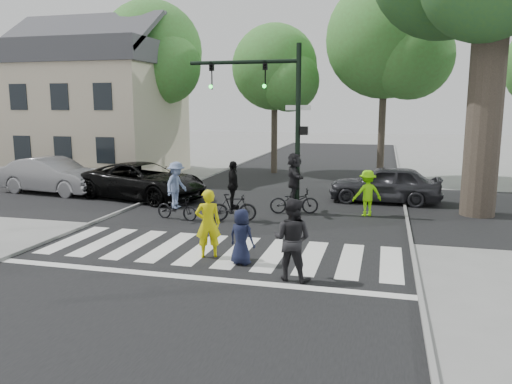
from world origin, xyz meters
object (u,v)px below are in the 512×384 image
Objects in this scene: pedestrian_child at (241,237)px; cyclist_mid at (233,197)px; cyclist_right at (294,187)px; car_silver at (53,175)px; cyclist_left at (177,195)px; car_suv at (144,181)px; pedestrian_woman at (208,224)px; car_grey at (385,184)px; traffic_signal at (275,105)px; pedestrian_adult at (292,239)px.

cyclist_mid is (-1.58, 4.42, 0.14)m from pedestrian_child.
car_silver is at bearing 172.43° from cyclist_right.
cyclist_left is 4.22m from cyclist_right.
car_silver is (-4.57, 0.24, 0.04)m from car_suv.
pedestrian_woman reaches higher than car_grey.
car_grey is (3.91, 2.95, -3.15)m from traffic_signal.
pedestrian_adult is at bearing -116.91° from car_silver.
car_suv is 9.93m from car_grey.
traffic_signal is at bearing 176.74° from cyclist_right.
pedestrian_child is (0.55, -6.16, -3.20)m from traffic_signal.
cyclist_right is 6.73m from car_suv.
pedestrian_child is 0.32× the size of car_grey.
car_silver is at bearing 100.98° from car_suv.
pedestrian_child is 0.75× the size of pedestrian_adult.
traffic_signal is 2.99× the size of cyclist_left.
cyclist_right reaches higher than pedestrian_child.
pedestrian_adult reaches higher than car_grey.
traffic_signal is 6.96m from pedestrian_child.
cyclist_mid reaches higher than car_silver.
pedestrian_adult is 6.92m from cyclist_left.
pedestrian_child is at bearing 136.00° from pedestrian_woman.
traffic_signal reaches higher than car_suv.
cyclist_right reaches higher than car_grey.
cyclist_right is (3.71, 2.00, 0.12)m from cyclist_left.
cyclist_right is at bearing -90.38° from car_silver.
car_suv is (-7.80, 8.13, -0.17)m from pedestrian_adult.
pedestrian_woman is 0.95× the size of pedestrian_adult.
traffic_signal is 10.97m from car_silver.
pedestrian_adult is (1.95, -6.93, -2.97)m from traffic_signal.
cyclist_mid is 0.92× the size of cyclist_right.
car_suv is at bearing -78.42° from car_grey.
pedestrian_woman is 8.86m from car_suv.
cyclist_mid is (-2.98, 5.19, -0.09)m from pedestrian_adult.
cyclist_left is at bearing -171.05° from cyclist_mid.
car_silver reaches higher than car_suv.
cyclist_right reaches higher than pedestrian_woman.
car_grey is at bearing -91.12° from pedestrian_adult.
car_grey is at bearing -65.81° from car_suv.
cyclist_left is at bearing -34.80° from pedestrian_adult.
pedestrian_child is 0.68× the size of cyclist_mid.
pedestrian_woman is (-0.45, -5.81, -3.01)m from traffic_signal.
pedestrian_adult is at bearing -80.18° from cyclist_right.
cyclist_left is 0.36× the size of car_suv.
cyclist_mid is at bearing 8.95° from cyclist_left.
traffic_signal is 4.70m from cyclist_left.
cyclist_right is (1.78, 1.70, 0.15)m from cyclist_mid.
car_silver is 1.10× the size of car_grey.
pedestrian_adult reaches higher than pedestrian_woman.
pedestrian_woman is at bearing -81.85° from cyclist_mid.
pedestrian_adult is 10.08m from car_grey.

